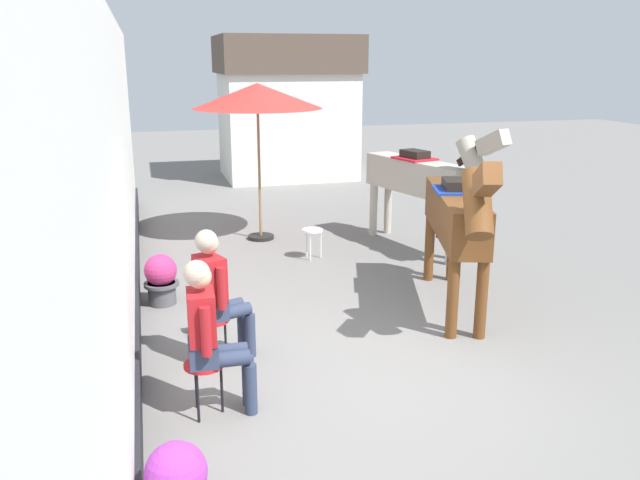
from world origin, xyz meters
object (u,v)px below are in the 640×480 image
object	(u,v)px
seated_visitor_near	(210,330)
flower_planter_farthest	(161,278)
satchel_bag	(203,324)
spare_stool_white	(313,233)
cafe_parasol	(257,97)
saddled_horse_near	(457,217)
seated_visitor_far	(216,289)
saddled_horse_far	(424,178)

from	to	relation	value
seated_visitor_near	flower_planter_farthest	distance (m)	2.85
satchel_bag	flower_planter_farthest	bearing A→B (deg)	106.06
seated_visitor_near	spare_stool_white	distance (m)	4.63
flower_planter_farthest	cafe_parasol	size ratio (longest dim) A/B	0.25
seated_visitor_near	saddled_horse_near	size ratio (longest dim) A/B	0.48
saddled_horse_near	satchel_bag	xyz separation A→B (m)	(-3.01, 0.09, -1.06)
flower_planter_farthest	satchel_bag	bearing A→B (deg)	-68.24
saddled_horse_near	flower_planter_farthest	distance (m)	3.69
flower_planter_farthest	spare_stool_white	size ratio (longest dim) A/B	1.39
seated_visitor_far	satchel_bag	size ratio (longest dim) A/B	4.96
saddled_horse_near	flower_planter_farthest	size ratio (longest dim) A/B	4.54
saddled_horse_far	satchel_bag	size ratio (longest dim) A/B	10.42
flower_planter_farthest	satchel_bag	distance (m)	1.12
spare_stool_white	satchel_bag	bearing A→B (deg)	-128.32
seated_visitor_near	seated_visitor_far	size ratio (longest dim) A/B	1.00
seated_visitor_near	saddled_horse_far	size ratio (longest dim) A/B	0.48
spare_stool_white	satchel_bag	size ratio (longest dim) A/B	1.64
saddled_horse_near	satchel_bag	distance (m)	3.19
spare_stool_white	satchel_bag	distance (m)	3.06
seated_visitor_near	satchel_bag	distance (m)	1.91
seated_visitor_near	spare_stool_white	size ratio (longest dim) A/B	3.02
seated_visitor_near	seated_visitor_far	bearing A→B (deg)	80.44
cafe_parasol	spare_stool_white	distance (m)	2.43
flower_planter_farthest	satchel_bag	size ratio (longest dim) A/B	2.29
saddled_horse_near	satchel_bag	world-z (taller)	saddled_horse_near
spare_stool_white	satchel_bag	world-z (taller)	spare_stool_white
seated_visitor_far	saddled_horse_near	bearing A→B (deg)	13.37
saddled_horse_near	cafe_parasol	distance (m)	4.33
saddled_horse_near	flower_planter_farthest	xyz separation A→B (m)	(-3.42, 1.11, -0.82)
seated_visitor_near	seated_visitor_far	world-z (taller)	same
seated_visitor_far	flower_planter_farthest	bearing A→B (deg)	105.38
saddled_horse_near	saddled_horse_far	size ratio (longest dim) A/B	1.00
seated_visitor_far	flower_planter_farthest	xyz separation A→B (m)	(-0.50, 1.80, -0.44)
flower_planter_farthest	spare_stool_white	world-z (taller)	flower_planter_farthest
saddled_horse_far	satchel_bag	xyz separation A→B (m)	(-3.69, -2.42, -1.06)
cafe_parasol	flower_planter_farthest	bearing A→B (deg)	-122.70
cafe_parasol	spare_stool_white	world-z (taller)	cafe_parasol
saddled_horse_far	cafe_parasol	distance (m)	2.95
saddled_horse_near	cafe_parasol	world-z (taller)	cafe_parasol
saddled_horse_far	saddled_horse_near	bearing A→B (deg)	-105.14
saddled_horse_far	cafe_parasol	bearing A→B (deg)	151.27
seated_visitor_near	flower_planter_farthest	xyz separation A→B (m)	(-0.33, 2.80, -0.44)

